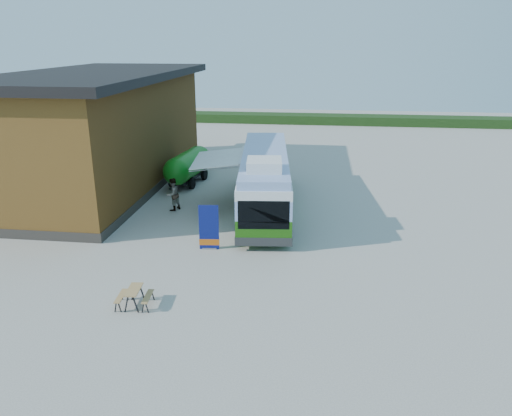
# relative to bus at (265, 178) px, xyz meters

# --- Properties ---
(ground) EXTENTS (100.00, 100.00, 0.00)m
(ground) POSITION_rel_bus_xyz_m (-0.87, -6.12, -1.86)
(ground) COLOR #BCB7AD
(ground) RESTS_ON ground
(barn) EXTENTS (9.60, 21.20, 7.50)m
(barn) POSITION_rel_bus_xyz_m (-11.37, 3.88, 1.73)
(barn) COLOR brown
(barn) RESTS_ON ground
(hedge) EXTENTS (40.00, 3.00, 1.00)m
(hedge) POSITION_rel_bus_xyz_m (7.13, 31.88, -1.36)
(hedge) COLOR #264419
(hedge) RESTS_ON ground
(bus) EXTENTS (3.96, 12.90, 3.90)m
(bus) POSITION_rel_bus_xyz_m (0.00, 0.00, 0.00)
(bus) COLOR #327713
(bus) RESTS_ON ground
(awning) EXTENTS (3.28, 4.80, 0.54)m
(awning) POSITION_rel_bus_xyz_m (-2.52, 0.10, 0.97)
(awning) COLOR white
(awning) RESTS_ON ground
(banner) EXTENTS (0.95, 0.25, 2.20)m
(banner) POSITION_rel_bus_xyz_m (-1.95, -6.13, -0.97)
(banner) COLOR navy
(banner) RESTS_ON ground
(picnic_table) EXTENTS (1.32, 1.20, 0.70)m
(picnic_table) POSITION_rel_bus_xyz_m (-3.57, -11.72, -1.34)
(picnic_table) COLOR tan
(picnic_table) RESTS_ON ground
(person_a) EXTENTS (0.73, 0.80, 1.84)m
(person_a) POSITION_rel_bus_xyz_m (0.00, 3.58, -0.94)
(person_a) COLOR #999999
(person_a) RESTS_ON ground
(person_b) EXTENTS (1.07, 1.16, 1.91)m
(person_b) POSITION_rel_bus_xyz_m (-5.26, -0.82, -0.91)
(person_b) COLOR #999999
(person_b) RESTS_ON ground
(slurry_tanker) EXTENTS (2.29, 6.00, 2.22)m
(slurry_tanker) POSITION_rel_bus_xyz_m (-5.79, 4.80, -0.58)
(slurry_tanker) COLOR #167C19
(slurry_tanker) RESTS_ON ground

